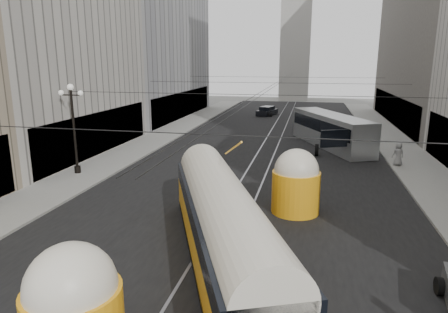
% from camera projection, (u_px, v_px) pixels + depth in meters
% --- Properties ---
extents(road, '(20.00, 85.00, 0.02)m').
position_uv_depth(road, '(271.00, 143.00, 40.17)').
color(road, black).
rests_on(road, ground).
extents(sidewalk_left, '(4.00, 72.00, 0.15)m').
position_uv_depth(sidewalk_left, '(170.00, 132.00, 45.96)').
color(sidewalk_left, gray).
rests_on(sidewalk_left, ground).
extents(sidewalk_right, '(4.00, 72.00, 0.15)m').
position_uv_depth(sidewalk_right, '(391.00, 141.00, 41.00)').
color(sidewalk_right, gray).
rests_on(sidewalk_right, ground).
extents(rail_left, '(0.12, 85.00, 0.04)m').
position_uv_depth(rail_left, '(264.00, 143.00, 40.33)').
color(rail_left, gray).
rests_on(rail_left, ground).
extents(rail_right, '(0.12, 85.00, 0.04)m').
position_uv_depth(rail_right, '(279.00, 143.00, 40.02)').
color(rail_right, gray).
rests_on(rail_right, ground).
extents(building_left_far, '(12.60, 28.60, 28.60)m').
position_uv_depth(building_left_far, '(142.00, 15.00, 55.68)').
color(building_left_far, '#999999').
rests_on(building_left_far, ground).
extents(distant_tower, '(6.00, 6.00, 31.36)m').
position_uv_depth(distant_tower, '(296.00, 26.00, 81.80)').
color(distant_tower, '#B2AFA8').
rests_on(distant_tower, ground).
extents(lamppost_left_mid, '(1.86, 0.44, 6.37)m').
position_uv_depth(lamppost_left_mid, '(74.00, 124.00, 28.12)').
color(lamppost_left_mid, black).
rests_on(lamppost_left_mid, sidewalk_left).
extents(catenary, '(25.00, 72.00, 0.23)m').
position_uv_depth(catenary, '(273.00, 84.00, 37.82)').
color(catenary, black).
rests_on(catenary, ground).
extents(streetcar, '(7.86, 15.27, 3.58)m').
position_uv_depth(streetcar, '(223.00, 223.00, 15.97)').
color(streetcar, '#FEA916').
rests_on(streetcar, ground).
extents(city_bus, '(7.44, 12.74, 3.12)m').
position_uv_depth(city_bus, '(331.00, 129.00, 38.05)').
color(city_bus, '#AAAEB0').
rests_on(city_bus, ground).
extents(sedan_white_far, '(2.68, 5.15, 1.55)m').
position_uv_depth(sedan_white_far, '(309.00, 123.00, 48.72)').
color(sedan_white_far, silver).
rests_on(sedan_white_far, ground).
extents(sedan_dark_far, '(3.01, 4.66, 1.36)m').
position_uv_depth(sedan_dark_far, '(267.00, 111.00, 60.32)').
color(sedan_dark_far, black).
rests_on(sedan_dark_far, ground).
extents(pedestrian_sidewalk_right, '(1.02, 0.80, 1.82)m').
position_uv_depth(pedestrian_sidewalk_right, '(398.00, 154.00, 30.79)').
color(pedestrian_sidewalk_right, gray).
rests_on(pedestrian_sidewalk_right, sidewalk_right).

